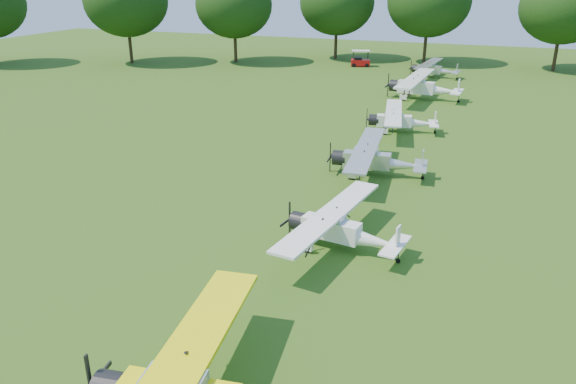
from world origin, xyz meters
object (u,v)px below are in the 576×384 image
Objects in this scene: aircraft_6 at (422,86)px; golf_cart at (360,61)px; aircraft_3 at (340,228)px; aircraft_4 at (374,158)px; aircraft_5 at (400,119)px; aircraft_7 at (433,68)px.

aircraft_6 is 20.66m from golf_cart.
aircraft_4 is at bearing 102.50° from aircraft_3.
golf_cart is at bearing 111.50° from aircraft_3.
aircraft_6 is (-0.04, 12.83, 0.32)m from aircraft_5.
aircraft_3 is 46.81m from aircraft_7.
aircraft_3 is at bearing -81.86° from aircraft_7.
aircraft_6 is at bearing 85.63° from aircraft_4.
aircraft_4 is 23.56m from aircraft_6.
aircraft_7 is 3.42× the size of golf_cart.
aircraft_6 is at bearing 80.74° from aircraft_5.
aircraft_5 is 3.32× the size of golf_cart.
golf_cart is (-11.39, 51.79, -0.36)m from aircraft_3.
aircraft_3 is 0.94× the size of aircraft_4.
aircraft_7 is (-0.65, 36.35, -0.05)m from aircraft_4.
aircraft_7 reaches higher than aircraft_5.
aircraft_4 is 1.05× the size of aircraft_7.
aircraft_7 is at bearing 85.98° from aircraft_4.
aircraft_5 is at bearing -86.08° from aircraft_6.
aircraft_5 is at bearing -82.50° from aircraft_7.
golf_cart is (-10.49, 17.79, -0.66)m from aircraft_6.
aircraft_5 is (-0.24, 10.72, -0.08)m from aircraft_4.
golf_cart reaches higher than aircraft_5.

